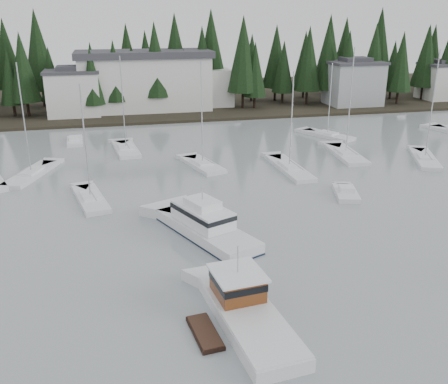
{
  "coord_description": "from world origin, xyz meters",
  "views": [
    {
      "loc": [
        -12.16,
        -14.53,
        18.03
      ],
      "look_at": [
        -2.38,
        27.4,
        2.5
      ],
      "focal_mm": 40.0,
      "sensor_mm": 36.0,
      "label": 1
    }
  ],
  "objects_px": {
    "house_east_a": "(354,82)",
    "sailboat_5": "(346,155)",
    "house_east_b": "(444,80)",
    "sailboat_11": "(203,166)",
    "sailboat_13": "(32,175)",
    "sailboat_2": "(289,169)",
    "sailboat_3": "(425,160)",
    "lobster_boat_brown": "(245,313)",
    "sailboat_4": "(91,201)",
    "runabout_1": "(346,194)",
    "runabout_3": "(75,142)",
    "harbor_inn": "(156,81)",
    "sailboat_6": "(327,136)",
    "house_west": "(73,92)",
    "cabin_cruiser_center": "(205,227)",
    "sailboat_9": "(126,151)"
  },
  "relations": [
    {
      "from": "sailboat_2",
      "to": "runabout_3",
      "type": "distance_m",
      "value": 32.58
    },
    {
      "from": "cabin_cruiser_center",
      "to": "sailboat_5",
      "type": "distance_m",
      "value": 30.85
    },
    {
      "from": "sailboat_13",
      "to": "harbor_inn",
      "type": "bearing_deg",
      "value": -6.08
    },
    {
      "from": "sailboat_13",
      "to": "runabout_3",
      "type": "bearing_deg",
      "value": 4.44
    },
    {
      "from": "lobster_boat_brown",
      "to": "sailboat_13",
      "type": "distance_m",
      "value": 37.69
    },
    {
      "from": "lobster_boat_brown",
      "to": "cabin_cruiser_center",
      "type": "bearing_deg",
      "value": -6.64
    },
    {
      "from": "harbor_inn",
      "to": "sailboat_2",
      "type": "distance_m",
      "value": 44.2
    },
    {
      "from": "sailboat_5",
      "to": "sailboat_11",
      "type": "height_order",
      "value": "sailboat_5"
    },
    {
      "from": "cabin_cruiser_center",
      "to": "sailboat_3",
      "type": "distance_m",
      "value": 35.79
    },
    {
      "from": "sailboat_9",
      "to": "sailboat_3",
      "type": "bearing_deg",
      "value": -115.68
    },
    {
      "from": "harbor_inn",
      "to": "sailboat_13",
      "type": "bearing_deg",
      "value": -116.22
    },
    {
      "from": "house_east_a",
      "to": "house_west",
      "type": "bearing_deg",
      "value": 178.94
    },
    {
      "from": "cabin_cruiser_center",
      "to": "sailboat_5",
      "type": "height_order",
      "value": "sailboat_5"
    },
    {
      "from": "lobster_boat_brown",
      "to": "sailboat_5",
      "type": "distance_m",
      "value": 40.75
    },
    {
      "from": "sailboat_3",
      "to": "runabout_1",
      "type": "relative_size",
      "value": 2.65
    },
    {
      "from": "sailboat_4",
      "to": "sailboat_9",
      "type": "xyz_separation_m",
      "value": [
        4.41,
        18.98,
        -0.0
      ]
    },
    {
      "from": "lobster_boat_brown",
      "to": "house_east_b",
      "type": "bearing_deg",
      "value": -48.54
    },
    {
      "from": "house_west",
      "to": "runabout_3",
      "type": "distance_m",
      "value": 19.84
    },
    {
      "from": "house_east_a",
      "to": "sailboat_3",
      "type": "xyz_separation_m",
      "value": [
        -8.84,
        -38.11,
        -4.82
      ]
    },
    {
      "from": "harbor_inn",
      "to": "sailboat_9",
      "type": "relative_size",
      "value": 2.22
    },
    {
      "from": "cabin_cruiser_center",
      "to": "runabout_1",
      "type": "relative_size",
      "value": 2.17
    },
    {
      "from": "sailboat_2",
      "to": "harbor_inn",
      "type": "bearing_deg",
      "value": 14.09
    },
    {
      "from": "sailboat_9",
      "to": "sailboat_11",
      "type": "relative_size",
      "value": 1.0
    },
    {
      "from": "sailboat_13",
      "to": "sailboat_6",
      "type": "bearing_deg",
      "value": -55.96
    },
    {
      "from": "cabin_cruiser_center",
      "to": "runabout_1",
      "type": "xyz_separation_m",
      "value": [
        16.23,
        6.33,
        -0.6
      ]
    },
    {
      "from": "lobster_boat_brown",
      "to": "harbor_inn",
      "type": "bearing_deg",
      "value": -7.83
    },
    {
      "from": "lobster_boat_brown",
      "to": "sailboat_4",
      "type": "xyz_separation_m",
      "value": [
        -9.66,
        23.67,
        -0.5
      ]
    },
    {
      "from": "sailboat_3",
      "to": "sailboat_9",
      "type": "distance_m",
      "value": 39.74
    },
    {
      "from": "sailboat_4",
      "to": "runabout_3",
      "type": "distance_m",
      "value": 25.34
    },
    {
      "from": "lobster_boat_brown",
      "to": "sailboat_6",
      "type": "height_order",
      "value": "sailboat_6"
    },
    {
      "from": "lobster_boat_brown",
      "to": "sailboat_4",
      "type": "relative_size",
      "value": 0.86
    },
    {
      "from": "sailboat_13",
      "to": "sailboat_4",
      "type": "bearing_deg",
      "value": -125.71
    },
    {
      "from": "house_west",
      "to": "sailboat_5",
      "type": "height_order",
      "value": "sailboat_5"
    },
    {
      "from": "house_east_a",
      "to": "sailboat_5",
      "type": "bearing_deg",
      "value": -117.81
    },
    {
      "from": "sailboat_2",
      "to": "runabout_1",
      "type": "height_order",
      "value": "sailboat_2"
    },
    {
      "from": "sailboat_6",
      "to": "harbor_inn",
      "type": "bearing_deg",
      "value": 13.3
    },
    {
      "from": "house_west",
      "to": "house_east_b",
      "type": "bearing_deg",
      "value": 0.75
    },
    {
      "from": "cabin_cruiser_center",
      "to": "sailboat_3",
      "type": "bearing_deg",
      "value": -86.43
    },
    {
      "from": "sailboat_4",
      "to": "house_west",
      "type": "bearing_deg",
      "value": -7.45
    },
    {
      "from": "house_east_b",
      "to": "cabin_cruiser_center",
      "type": "distance_m",
      "value": 84.32
    },
    {
      "from": "sailboat_3",
      "to": "harbor_inn",
      "type": "bearing_deg",
      "value": 58.87
    },
    {
      "from": "sailboat_9",
      "to": "sailboat_11",
      "type": "height_order",
      "value": "sailboat_11"
    },
    {
      "from": "sailboat_5",
      "to": "sailboat_13",
      "type": "relative_size",
      "value": 1.08
    },
    {
      "from": "sailboat_5",
      "to": "sailboat_9",
      "type": "height_order",
      "value": "sailboat_5"
    },
    {
      "from": "sailboat_2",
      "to": "sailboat_3",
      "type": "relative_size",
      "value": 0.85
    },
    {
      "from": "sailboat_6",
      "to": "sailboat_13",
      "type": "distance_m",
      "value": 43.2
    },
    {
      "from": "house_west",
      "to": "harbor_inn",
      "type": "relative_size",
      "value": 0.32
    },
    {
      "from": "house_east_b",
      "to": "sailboat_11",
      "type": "xyz_separation_m",
      "value": [
        -59.3,
        -36.25,
        -4.32
      ]
    },
    {
      "from": "house_east_b",
      "to": "lobster_boat_brown",
      "type": "distance_m",
      "value": 93.59
    },
    {
      "from": "sailboat_4",
      "to": "sailboat_6",
      "type": "height_order",
      "value": "sailboat_4"
    }
  ]
}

